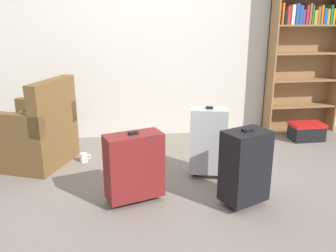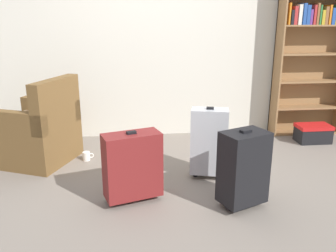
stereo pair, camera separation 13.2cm
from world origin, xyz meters
name	(u,v)px [view 1 (the left image)]	position (x,y,z in m)	size (l,w,h in m)	color
ground_plane	(170,191)	(0.00, 0.00, 0.00)	(10.20, 10.20, 0.00)	slate
back_wall	(149,33)	(0.00, 1.66, 1.30)	(5.83, 0.10, 2.60)	beige
bookshelf	(307,36)	(1.99, 1.49, 1.25)	(0.93, 0.25, 2.06)	olive
armchair	(35,135)	(-1.29, 0.84, 0.32)	(0.92, 0.92, 0.90)	brown
mug	(84,157)	(-0.81, 0.80, 0.05)	(0.12, 0.08, 0.10)	white
storage_box	(307,131)	(1.91, 1.11, 0.12)	(0.40, 0.26, 0.22)	black
suitcase_dark_red	(134,166)	(-0.32, -0.14, 0.32)	(0.51, 0.34, 0.61)	maroon
suitcase_silver	(208,141)	(0.41, 0.25, 0.36)	(0.38, 0.26, 0.70)	#B7BABF
suitcase_black	(245,166)	(0.56, -0.33, 0.34)	(0.42, 0.36, 0.66)	black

